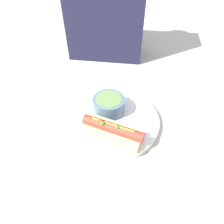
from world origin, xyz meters
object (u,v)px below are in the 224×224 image
Objects in this scene: spoon at (95,110)px; seated_diner at (105,3)px; soup_bowl at (109,104)px; hot_dog at (113,131)px.

seated_diner reaches higher than spoon.
soup_bowl is at bearing -84.76° from spoon.
seated_diner is (-0.02, 0.39, 0.20)m from spoon.
spoon is 0.44m from seated_diner.
soup_bowl is 0.42m from seated_diner.
seated_diner is (-0.07, 0.38, 0.17)m from soup_bowl.
soup_bowl is 0.56× the size of spoon.
hot_dog is 0.52m from seated_diner.
spoon is at bearing 142.10° from hot_dog.
hot_dog reaches higher than soup_bowl.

